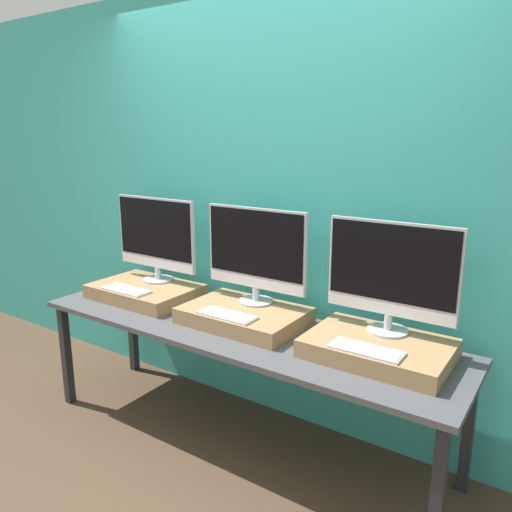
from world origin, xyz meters
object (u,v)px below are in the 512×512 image
monitor_left (156,236)px  keyboard_center (227,315)px  monitor_center (256,252)px  keyboard_right (366,350)px  monitor_right (391,273)px  keyboard_left (126,290)px

monitor_left → keyboard_center: bearing=-19.3°
monitor_center → keyboard_right: size_ratio=1.96×
monitor_left → keyboard_right: monitor_left is taller
monitor_center → keyboard_center: 0.40m
keyboard_center → monitor_right: size_ratio=0.51×
keyboard_left → keyboard_right: (1.55, 0.00, 0.00)m
monitor_left → keyboard_center: (0.78, -0.27, -0.29)m
monitor_left → keyboard_left: 0.40m
keyboard_center → keyboard_left: bearing=180.0°
monitor_left → monitor_center: 0.78m
keyboard_left → monitor_right: (1.55, 0.27, 0.29)m
monitor_right → keyboard_right: 0.40m
keyboard_center → keyboard_right: same height
monitor_right → monitor_left: bearing=180.0°
monitor_left → keyboard_center: 0.87m
keyboard_center → monitor_center: bearing=90.0°
keyboard_center → monitor_right: 0.87m
monitor_right → keyboard_left: bearing=-170.1°
monitor_center → keyboard_right: (0.78, -0.27, -0.29)m
monitor_left → keyboard_right: 1.60m
monitor_center → keyboard_center: (0.00, -0.27, -0.29)m
monitor_left → keyboard_left: monitor_left is taller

